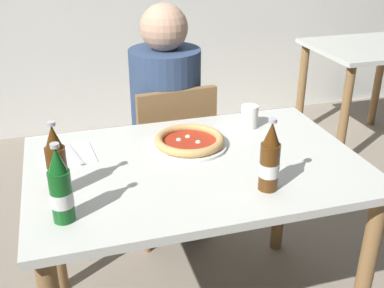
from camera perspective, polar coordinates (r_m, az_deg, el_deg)
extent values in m
cube|color=silver|center=(1.71, 0.47, -2.66)|extent=(1.20, 0.80, 0.03)
cylinder|color=olive|center=(1.89, 20.11, -15.07)|extent=(0.06, 0.06, 0.72)
cylinder|color=olive|center=(2.14, -16.48, -9.20)|extent=(0.06, 0.06, 0.72)
cylinder|color=olive|center=(2.35, 10.71, -5.13)|extent=(0.06, 0.06, 0.72)
cube|color=olive|center=(2.45, -3.12, -1.56)|extent=(0.43, 0.43, 0.04)
cube|color=olive|center=(2.20, -1.75, 1.55)|extent=(0.38, 0.07, 0.40)
cylinder|color=olive|center=(2.74, -0.78, -3.64)|extent=(0.04, 0.04, 0.41)
cylinder|color=olive|center=(2.66, -7.67, -4.92)|extent=(0.04, 0.04, 0.41)
cylinder|color=olive|center=(2.47, 2.04, -7.22)|extent=(0.04, 0.04, 0.41)
cylinder|color=olive|center=(2.38, -5.59, -8.82)|extent=(0.04, 0.04, 0.41)
cube|color=#2D3342|center=(2.53, -2.90, -5.89)|extent=(0.32, 0.28, 0.45)
cylinder|color=#33476B|center=(2.31, -3.18, 4.75)|extent=(0.34, 0.34, 0.55)
sphere|color=tan|center=(2.20, -3.41, 13.87)|extent=(0.22, 0.22, 0.22)
cube|color=silver|center=(3.57, 20.84, 10.84)|extent=(0.80, 0.70, 0.03)
cylinder|color=olive|center=(3.26, 17.93, 3.00)|extent=(0.06, 0.06, 0.72)
cylinder|color=olive|center=(3.72, 13.11, 6.35)|extent=(0.06, 0.06, 0.72)
cylinder|color=olive|center=(4.09, 21.55, 6.95)|extent=(0.06, 0.06, 0.72)
cylinder|color=white|center=(1.82, -0.32, -0.12)|extent=(0.29, 0.29, 0.01)
cylinder|color=#AD2D19|center=(1.81, -0.32, 0.20)|extent=(0.21, 0.21, 0.01)
torus|color=tan|center=(1.81, -0.32, 0.51)|extent=(0.27, 0.27, 0.03)
sphere|color=silver|center=(1.83, -1.60, 0.40)|extent=(0.02, 0.02, 0.02)
sphere|color=silver|center=(1.81, 0.75, 0.11)|extent=(0.02, 0.02, 0.02)
sphere|color=silver|center=(1.85, -0.50, 0.78)|extent=(0.02, 0.02, 0.02)
cylinder|color=#512D0F|center=(1.53, 9.32, -2.75)|extent=(0.06, 0.06, 0.16)
cone|color=#512D0F|center=(1.47, 9.64, 1.27)|extent=(0.05, 0.05, 0.07)
cylinder|color=#B7B7BC|center=(1.46, 9.76, 2.83)|extent=(0.03, 0.03, 0.01)
cylinder|color=white|center=(1.53, 9.30, -3.01)|extent=(0.07, 0.07, 0.04)
cylinder|color=#14591E|center=(1.40, -15.50, -6.11)|extent=(0.06, 0.06, 0.16)
cone|color=#14591E|center=(1.35, -16.07, -1.85)|extent=(0.05, 0.05, 0.07)
cylinder|color=#B7B7BC|center=(1.33, -16.30, -0.18)|extent=(0.03, 0.03, 0.01)
cylinder|color=white|center=(1.41, -15.46, -6.39)|extent=(0.07, 0.07, 0.04)
cylinder|color=#512D0F|center=(1.54, -15.96, -3.11)|extent=(0.06, 0.06, 0.16)
cone|color=#512D0F|center=(1.49, -16.49, 0.85)|extent=(0.05, 0.05, 0.07)
cylinder|color=#B7B7BC|center=(1.48, -16.70, 2.39)|extent=(0.03, 0.03, 0.01)
cylinder|color=white|center=(1.55, -15.92, -3.37)|extent=(0.07, 0.07, 0.04)
cube|color=white|center=(1.81, -14.67, -1.36)|extent=(0.20, 0.20, 0.00)
cube|color=silver|center=(1.81, -14.06, -1.15)|extent=(0.06, 0.19, 0.00)
cube|color=silver|center=(1.81, -15.32, -1.31)|extent=(0.01, 0.17, 0.00)
cylinder|color=white|center=(1.99, 6.97, 3.34)|extent=(0.07, 0.07, 0.09)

